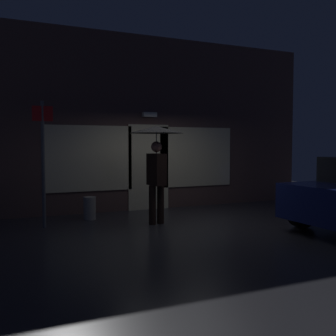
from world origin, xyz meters
TOP-DOWN VIEW (x-y plane):
  - ground_plane at (0.00, 0.00)m, footprint 18.00×18.00m
  - building_facade at (-0.00, 2.35)m, footprint 9.47×0.48m
  - person_with_umbrella at (-0.53, 0.33)m, footprint 1.16×1.16m
  - street_sign_post at (-2.76, 0.88)m, footprint 0.40×0.07m
  - sidewalk_bollard at (-1.72, 1.40)m, footprint 0.28×0.28m

SIDE VIEW (x-z plane):
  - ground_plane at x=0.00m, z-range 0.00..0.00m
  - sidewalk_bollard at x=-1.72m, z-range 0.00..0.51m
  - street_sign_post at x=-2.76m, z-range 0.17..2.72m
  - person_with_umbrella at x=-0.53m, z-range 0.57..2.64m
  - building_facade at x=0.00m, z-range -0.03..4.44m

